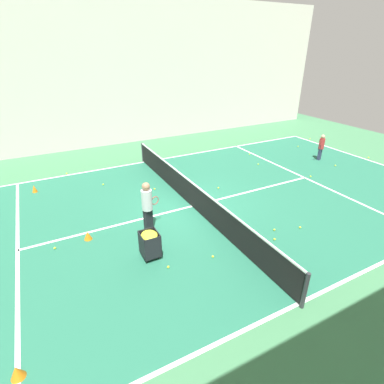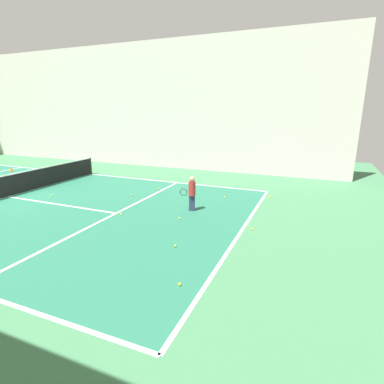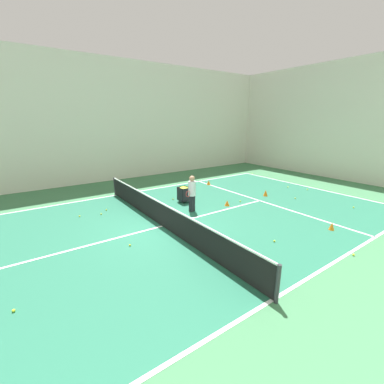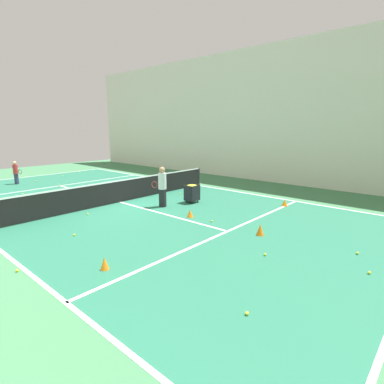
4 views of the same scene
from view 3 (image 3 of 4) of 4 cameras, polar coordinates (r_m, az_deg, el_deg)
ground_plane at (r=10.30m, az=-6.64°, el=-7.56°), size 32.42×32.42×0.00m
court_playing_area at (r=10.30m, az=-6.64°, el=-7.55°), size 10.58×20.92×0.00m
line_baseline_far at (r=17.57m, az=24.78°, el=0.95°), size 10.58×0.10×0.00m
line_sideline_left at (r=14.91m, az=-16.50°, el=-0.68°), size 0.10×20.92×0.00m
line_sideline_right at (r=6.76m, az=17.40°, el=-21.93°), size 0.10×20.92×0.00m
line_service_far at (r=13.80m, az=14.78°, el=-1.86°), size 10.58×0.10×0.00m
line_centre_service at (r=10.30m, az=-6.64°, el=-7.54°), size 0.10×11.51×0.00m
hall_enclosure_left at (r=18.02m, az=-21.65°, el=14.36°), size 0.15×28.72×7.90m
hall_enclosure_far at (r=20.52m, az=31.65°, el=13.21°), size 18.07×0.15×7.90m
tennis_net at (r=10.11m, az=-6.73°, el=-4.90°), size 10.88×0.10×0.99m
coach_at_net at (r=11.54m, az=-0.01°, el=0.18°), size 0.42×0.67×1.67m
ball_cart at (r=12.96m, az=-1.83°, el=0.11°), size 0.55×0.49×0.81m
training_cone_0 at (r=14.68m, az=16.04°, el=-0.20°), size 0.24×0.24×0.35m
training_cone_1 at (r=11.20m, az=28.64°, el=-6.67°), size 0.20×0.20×0.30m
training_cone_2 at (r=12.65m, az=7.81°, el=-2.43°), size 0.24×0.24×0.28m
training_cone_3 at (r=16.64m, az=3.72°, el=2.10°), size 0.26×0.26×0.27m
tennis_ball_2 at (r=20.49m, az=13.23°, el=4.02°), size 0.07×0.07×0.07m
tennis_ball_3 at (r=14.46m, az=32.25°, el=-2.90°), size 0.07×0.07×0.07m
tennis_ball_5 at (r=7.31m, az=-34.87°, el=-20.81°), size 0.07×0.07×0.07m
tennis_ball_7 at (r=13.53m, az=-4.24°, el=-1.57°), size 0.07×0.07×0.07m
tennis_ball_8 at (r=16.87m, az=24.27°, el=0.55°), size 0.07×0.07×0.07m
tennis_ball_9 at (r=12.18m, az=-23.71°, el=-4.91°), size 0.07×0.07×0.07m
tennis_ball_10 at (r=9.57m, az=32.25°, el=-11.71°), size 0.07×0.07×0.07m
tennis_ball_12 at (r=13.11m, az=-9.48°, el=-2.33°), size 0.07×0.07×0.07m
tennis_ball_13 at (r=8.96m, az=-13.64°, el=-11.40°), size 0.07×0.07×0.07m
tennis_ball_14 at (r=9.42m, az=17.84°, el=-10.33°), size 0.07×0.07×0.07m
tennis_ball_16 at (r=12.55m, az=-18.52°, el=-3.78°), size 0.07×0.07×0.07m
tennis_ball_18 at (r=14.69m, az=21.95°, el=-1.30°), size 0.07×0.07×0.07m
tennis_ball_19 at (r=16.99m, az=20.53°, el=1.06°), size 0.07×0.07×0.07m
tennis_ball_21 at (r=12.09m, az=-19.53°, el=-4.62°), size 0.07×0.07×0.07m
tennis_ball_22 at (r=13.36m, az=10.67°, el=-2.03°), size 0.07×0.07×0.07m
tennis_ball_23 at (r=9.14m, az=3.47°, el=-10.37°), size 0.07×0.07×0.07m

